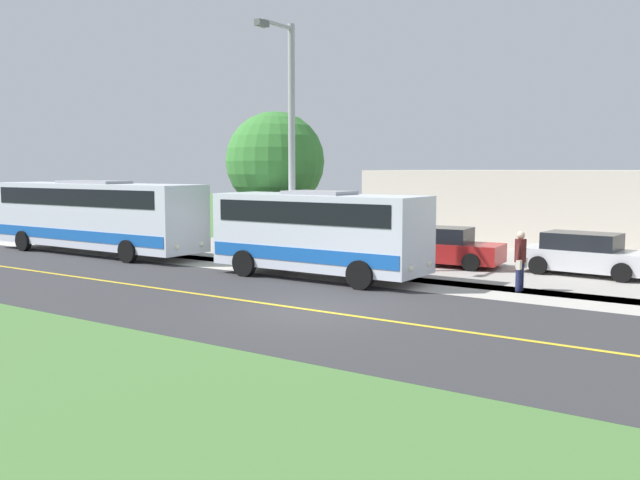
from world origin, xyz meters
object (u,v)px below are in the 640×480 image
Objects in this scene: street_light_pole at (290,138)px; commercial_building at (617,207)px; pedestrian_with_bags at (520,259)px; parked_car_far at (586,255)px; parked_car_near at (441,247)px; transit_bus_rear at (95,214)px; shuttle_bus_front at (319,230)px; tree_curbside at (275,162)px.

commercial_building is (-16.52, 7.60, -2.91)m from street_light_pole.
pedestrian_with_bags is 4.45m from parked_car_far.
parked_car_near is 5.11m from parked_car_far.
commercial_building reaches higher than transit_bus_rear.
parked_car_near is 0.20× the size of commercial_building.
commercial_building is (-11.26, -1.14, 1.09)m from parked_car_far.
shuttle_bus_front reaches higher than parked_car_far.
pedestrian_with_bags is 0.21× the size of street_light_pole.
commercial_building reaches higher than parked_car_near.
tree_curbside is at bearing -71.46° from parked_car_near.
transit_bus_rear is 2.50× the size of parked_car_far.
tree_curbside reaches higher than shuttle_bus_front.
shuttle_bus_front is 18.00m from commercial_building.
shuttle_bus_front is 6.51m from pedestrian_with_bags.
street_light_pole is (-0.39, 10.12, 2.97)m from transit_bus_rear.
transit_bus_rear is 2.48× the size of parked_car_near.
transit_bus_rear is 6.27× the size of pedestrian_with_bags.
shuttle_bus_front reaches higher than parked_car_near.
parked_car_far is at bearing 106.66° from transit_bus_rear.
tree_curbside is at bearing -36.07° from commercial_building.
shuttle_bus_front is at bearing -23.10° from parked_car_near.
tree_curbside is at bearing -125.56° from shuttle_bus_front.
parked_car_far is (-5.65, 18.87, -1.03)m from transit_bus_rear.
parked_car_far is (-4.35, 0.88, -0.28)m from pedestrian_with_bags.
shuttle_bus_front is at bearing -51.81° from parked_car_far.
street_light_pole reaches higher than transit_bus_rear.
pedestrian_with_bags is 15.64m from commercial_building.
pedestrian_with_bags is 10.99m from tree_curbside.
transit_bus_rear is at bearing -70.05° from parked_car_near.
transit_bus_rear is at bearing -90.18° from shuttle_bus_front.
shuttle_bus_front is at bearing 54.44° from tree_curbside.
pedestrian_with_bags is (-1.33, 6.34, -0.63)m from shuttle_bus_front.
shuttle_bus_front is 0.87× the size of street_light_pole.
street_light_pole reaches higher than commercial_building.
parked_car_far is at bearing 121.01° from street_light_pole.
shuttle_bus_front is 3.47m from street_light_pole.
pedestrian_with_bags is at bearing 96.55° from street_light_pole.
transit_bus_rear is 1.91× the size of tree_curbside.
shuttle_bus_front is 0.66× the size of transit_bus_rear.
tree_curbside is 0.26× the size of commercial_building.
commercial_building is at bearing -174.21° from parked_car_far.
parked_car_near is (-3.71, -4.19, -0.28)m from pedestrian_with_bags.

